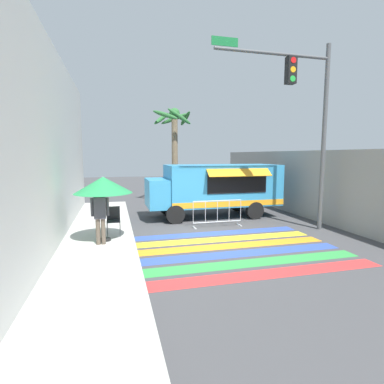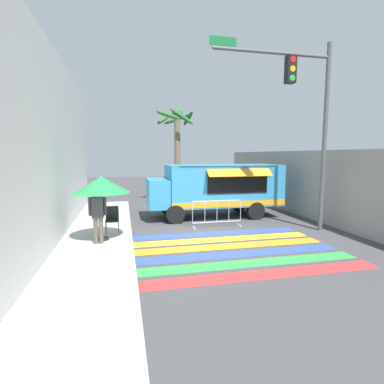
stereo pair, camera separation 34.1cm
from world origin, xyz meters
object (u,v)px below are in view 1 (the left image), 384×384
object	(u,v)px
food_truck	(212,186)
vendor_person	(100,213)
folding_chair	(113,218)
traffic_signal_pole	(306,107)
barricade_front	(217,214)
patio_umbrella	(103,185)
palm_tree	(174,137)

from	to	relation	value
food_truck	vendor_person	bearing A→B (deg)	-142.47
vendor_person	folding_chair	bearing A→B (deg)	73.48
folding_chair	vendor_person	xyz separation A→B (m)	(-0.37, -1.02, 0.38)
folding_chair	vendor_person	world-z (taller)	vendor_person
traffic_signal_pole	barricade_front	distance (m)	5.04
traffic_signal_pole	barricade_front	size ratio (longest dim) A/B	3.37
patio_umbrella	folding_chair	bearing A→B (deg)	67.21
barricade_front	vendor_person	bearing A→B (deg)	-158.24
food_truck	barricade_front	world-z (taller)	food_truck
patio_umbrella	palm_tree	distance (m)	8.72
folding_chair	palm_tree	distance (m)	8.41
food_truck	vendor_person	xyz separation A→B (m)	(-4.72, -3.62, -0.30)
food_truck	folding_chair	world-z (taller)	food_truck
food_truck	vendor_person	distance (m)	5.96
barricade_front	food_truck	bearing A→B (deg)	77.63
food_truck	barricade_front	xyz separation A→B (m)	(-0.42, -1.91, -0.87)
vendor_person	barricade_front	size ratio (longest dim) A/B	0.85
palm_tree	traffic_signal_pole	bearing A→B (deg)	-67.04
food_truck	folding_chair	size ratio (longest dim) A/B	6.23
food_truck	palm_tree	distance (m)	5.10
folding_chair	palm_tree	size ratio (longest dim) A/B	0.17
food_truck	traffic_signal_pole	bearing A→B (deg)	-54.16
traffic_signal_pole	folding_chair	size ratio (longest dim) A/B	7.04
patio_umbrella	barricade_front	world-z (taller)	patio_umbrella
food_truck	traffic_signal_pole	size ratio (longest dim) A/B	0.88
traffic_signal_pole	patio_umbrella	world-z (taller)	traffic_signal_pole
patio_umbrella	barricade_front	size ratio (longest dim) A/B	1.02
patio_umbrella	vendor_person	size ratio (longest dim) A/B	1.20
traffic_signal_pole	folding_chair	world-z (taller)	traffic_signal_pole
traffic_signal_pole	vendor_person	world-z (taller)	traffic_signal_pole
barricade_front	patio_umbrella	bearing A→B (deg)	-162.34
folding_chair	vendor_person	bearing A→B (deg)	-87.90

